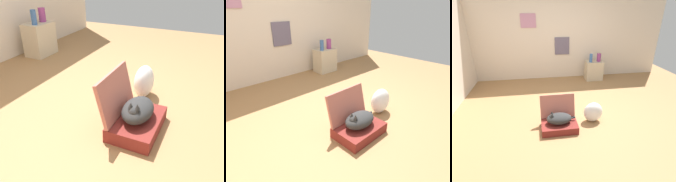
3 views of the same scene
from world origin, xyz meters
The scene contains 9 objects.
ground_plane centered at (0.00, 0.00, 0.00)m, with size 7.68×7.68×0.00m, color #9E7247.
wall_back centered at (0.00, 2.26, 1.30)m, with size 6.40×0.15×2.60m.
suitcase_base centered at (-0.31, -0.44, 0.07)m, with size 0.63×0.43×0.14m, color maroon.
suitcase_lid centered at (-0.31, -0.21, 0.35)m, with size 0.63×0.43×0.04m, color #B26356.
cat centered at (-0.32, -0.44, 0.23)m, with size 0.52×0.28×0.22m.
plastic_bag_white centered at (0.35, -0.28, 0.19)m, with size 0.36×0.22×0.39m, color white.
side_table centered at (1.04, 1.85, 0.28)m, with size 0.50×0.35×0.56m, color beige.
vase_tall centered at (0.91, 1.80, 0.68)m, with size 0.09×0.09×0.24m, color #38609E.
vase_short centered at (1.16, 1.84, 0.67)m, with size 0.12×0.12×0.23m, color #8C387A.
Camera 3 is at (-0.63, -3.00, 1.96)m, focal length 28.28 mm.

